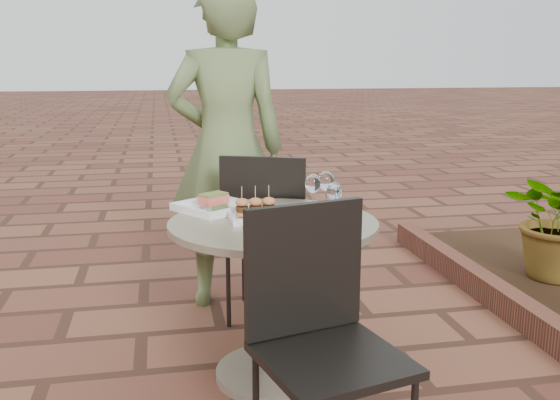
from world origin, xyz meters
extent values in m
plane|color=brown|center=(0.00, 0.00, 0.00)|extent=(60.00, 60.00, 0.00)
cylinder|color=gray|center=(0.18, -0.15, 0.02)|extent=(0.52, 0.52, 0.04)
cylinder|color=gray|center=(0.18, -0.15, 0.35)|extent=(0.08, 0.08, 0.70)
cylinder|color=tan|center=(0.18, -0.15, 0.71)|extent=(0.90, 0.90, 0.03)
cube|color=black|center=(0.29, 0.55, 0.45)|extent=(0.57, 0.57, 0.03)
cube|color=black|center=(0.22, 0.36, 0.70)|extent=(0.42, 0.18, 0.46)
cylinder|color=black|center=(0.53, 0.66, 0.22)|extent=(0.02, 0.02, 0.44)
cylinder|color=black|center=(0.18, 0.79, 0.22)|extent=(0.02, 0.02, 0.44)
cylinder|color=black|center=(0.40, 0.30, 0.22)|extent=(0.02, 0.02, 0.44)
cylinder|color=black|center=(0.05, 0.44, 0.22)|extent=(0.02, 0.02, 0.44)
cube|color=black|center=(0.24, -0.90, 0.45)|extent=(0.54, 0.54, 0.03)
cube|color=black|center=(0.19, -0.71, 0.70)|extent=(0.43, 0.14, 0.46)
cylinder|color=black|center=(0.38, -0.67, 0.22)|extent=(0.02, 0.02, 0.44)
imported|color=#5A6F3D|center=(0.09, 0.80, 0.92)|extent=(0.70, 0.48, 1.84)
cube|color=white|center=(-0.05, 0.10, 0.74)|extent=(0.40, 0.40, 0.01)
cube|color=#F16455|center=(-0.05, 0.10, 0.78)|extent=(0.15, 0.14, 0.04)
cube|color=#5C652D|center=(-0.05, 0.10, 0.80)|extent=(0.14, 0.13, 0.01)
cube|color=white|center=(0.11, -0.11, 0.74)|extent=(0.23, 0.23, 0.01)
cube|color=white|center=(0.15, -0.38, 0.74)|extent=(0.24, 0.24, 0.01)
ellipsoid|color=#DC5A82|center=(0.11, -0.44, 0.75)|extent=(0.04, 0.03, 0.02)
cylinder|color=white|center=(0.45, -0.15, 0.73)|extent=(0.06, 0.06, 0.00)
cylinder|color=white|center=(0.45, -0.15, 0.77)|extent=(0.01, 0.01, 0.07)
ellipsoid|color=white|center=(0.45, -0.15, 0.85)|extent=(0.07, 0.07, 0.09)
cylinder|color=white|center=(0.45, -0.15, 0.84)|extent=(0.05, 0.05, 0.04)
cylinder|color=white|center=(0.39, 0.00, 0.73)|extent=(0.06, 0.06, 0.00)
cylinder|color=white|center=(0.39, 0.00, 0.77)|extent=(0.01, 0.01, 0.08)
ellipsoid|color=white|center=(0.39, 0.00, 0.86)|extent=(0.07, 0.07, 0.09)
cylinder|color=white|center=(0.46, 0.02, 0.73)|extent=(0.06, 0.06, 0.00)
cylinder|color=white|center=(0.46, 0.02, 0.77)|extent=(0.01, 0.01, 0.08)
ellipsoid|color=white|center=(0.46, 0.02, 0.86)|extent=(0.08, 0.08, 0.10)
cylinder|color=silver|center=(-0.10, -0.02, 0.75)|extent=(0.06, 0.06, 0.04)
cube|color=brown|center=(1.60, 0.30, 0.07)|extent=(0.12, 3.00, 0.15)
imported|color=#33662D|center=(2.16, 0.68, 0.45)|extent=(0.88, 0.83, 0.78)
camera|label=1|loc=(-0.28, -2.70, 1.39)|focal=40.00mm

